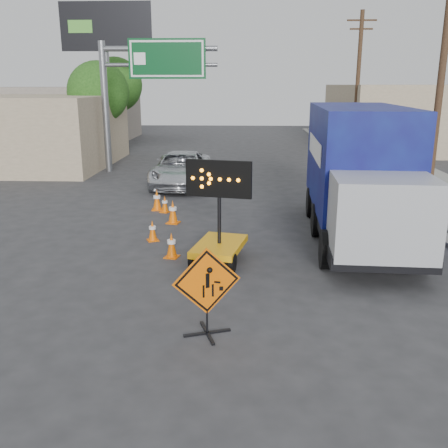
# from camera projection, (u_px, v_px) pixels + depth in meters

# --- Properties ---
(ground) EXTENTS (100.00, 100.00, 0.00)m
(ground) POSITION_uv_depth(u_px,v_px,m) (192.00, 326.00, 9.92)
(ground) COLOR #2D2D30
(ground) RESTS_ON ground
(curb_right) EXTENTS (0.40, 60.00, 0.12)m
(curb_right) POSITION_uv_depth(u_px,v_px,m) (374.00, 183.00, 24.02)
(curb_right) COLOR gray
(curb_right) RESTS_ON ground
(sidewalk_right) EXTENTS (4.00, 60.00, 0.15)m
(sidewalk_right) POSITION_uv_depth(u_px,v_px,m) (422.00, 183.00, 23.92)
(sidewalk_right) COLOR gray
(sidewalk_right) RESTS_ON ground
(storefront_left_far) EXTENTS (12.00, 10.00, 4.40)m
(storefront_left_far) POSITION_uv_depth(u_px,v_px,m) (59.00, 114.00, 42.66)
(storefront_left_far) COLOR gray
(storefront_left_far) RESTS_ON ground
(building_right_far) EXTENTS (10.00, 14.00, 4.60)m
(building_right_far) POSITION_uv_depth(u_px,v_px,m) (405.00, 116.00, 37.59)
(building_right_far) COLOR tan
(building_right_far) RESTS_ON ground
(highway_gantry) EXTENTS (6.18, 0.38, 6.90)m
(highway_gantry) POSITION_uv_depth(u_px,v_px,m) (142.00, 76.00, 26.00)
(highway_gantry) COLOR slate
(highway_gantry) RESTS_ON ground
(billboard) EXTENTS (6.10, 0.54, 9.85)m
(billboard) POSITION_uv_depth(u_px,v_px,m) (107.00, 42.00, 33.17)
(billboard) COLOR slate
(billboard) RESTS_ON ground
(utility_pole_near) EXTENTS (1.80, 0.26, 9.00)m
(utility_pole_near) POSITION_uv_depth(u_px,v_px,m) (441.00, 83.00, 17.93)
(utility_pole_near) COLOR #452F1D
(utility_pole_near) RESTS_ON ground
(utility_pole_far) EXTENTS (1.80, 0.26, 9.00)m
(utility_pole_far) POSITION_uv_depth(u_px,v_px,m) (358.00, 83.00, 31.39)
(utility_pole_far) COLOR #452F1D
(utility_pole_far) RESTS_ON ground
(tree_left_near) EXTENTS (3.71, 3.71, 6.03)m
(tree_left_near) POSITION_uv_depth(u_px,v_px,m) (98.00, 92.00, 30.29)
(tree_left_near) COLOR #452F1D
(tree_left_near) RESTS_ON ground
(tree_left_far) EXTENTS (4.10, 4.10, 6.66)m
(tree_left_far) POSITION_uv_depth(u_px,v_px,m) (115.00, 85.00, 37.91)
(tree_left_far) COLOR #452F1D
(tree_left_far) RESTS_ON ground
(construction_sign) EXTENTS (1.26, 0.90, 1.75)m
(construction_sign) POSITION_uv_depth(u_px,v_px,m) (207.00, 290.00, 9.35)
(construction_sign) COLOR black
(construction_sign) RESTS_ON ground
(arrow_board) EXTENTS (1.73, 2.14, 2.77)m
(arrow_board) POSITION_uv_depth(u_px,v_px,m) (219.00, 239.00, 13.36)
(arrow_board) COLOR #F7A50D
(arrow_board) RESTS_ON ground
(pickup_truck) EXTENTS (2.72, 5.69, 1.56)m
(pickup_truck) POSITION_uv_depth(u_px,v_px,m) (181.00, 169.00, 23.48)
(pickup_truck) COLOR silver
(pickup_truck) RESTS_ON ground
(box_truck) EXTENTS (3.02, 8.52, 3.99)m
(box_truck) POSITION_uv_depth(u_px,v_px,m) (358.00, 180.00, 15.18)
(box_truck) COLOR black
(box_truck) RESTS_ON ground
(cone_a) EXTENTS (0.44, 0.44, 0.72)m
(cone_a) POSITION_uv_depth(u_px,v_px,m) (172.00, 245.00, 13.75)
(cone_a) COLOR #E85E04
(cone_a) RESTS_ON ground
(cone_b) EXTENTS (0.44, 0.44, 0.65)m
(cone_b) POSITION_uv_depth(u_px,v_px,m) (153.00, 230.00, 15.24)
(cone_b) COLOR #E85E04
(cone_b) RESTS_ON ground
(cone_c) EXTENTS (0.49, 0.49, 0.81)m
(cone_c) POSITION_uv_depth(u_px,v_px,m) (173.00, 212.00, 17.14)
(cone_c) COLOR #E85E04
(cone_c) RESTS_ON ground
(cone_d) EXTENTS (0.44, 0.44, 0.80)m
(cone_d) POSITION_uv_depth(u_px,v_px,m) (157.00, 200.00, 18.96)
(cone_d) COLOR #E85E04
(cone_d) RESTS_ON ground
(cone_e) EXTENTS (0.42, 0.42, 0.63)m
(cone_e) POSITION_uv_depth(u_px,v_px,m) (165.00, 204.00, 18.64)
(cone_e) COLOR #E85E04
(cone_e) RESTS_ON ground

